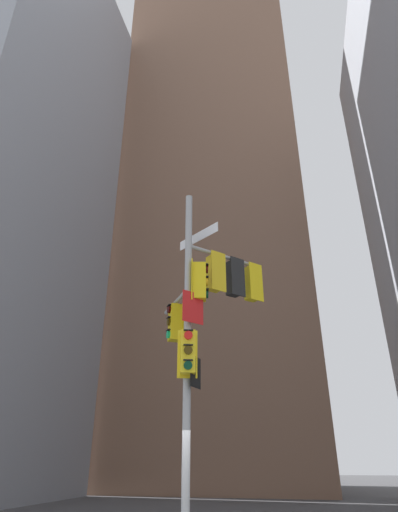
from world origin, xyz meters
The scene contains 2 objects.
building_mid_block centered at (-3.18, 24.15, 23.87)m, with size 14.75×14.75×47.74m, color brown.
signal_pole_assembly centered at (0.35, 0.49, 5.45)m, with size 2.99×2.43×8.73m.
Camera 1 is at (2.58, -9.99, 1.90)m, focal length 29.94 mm.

